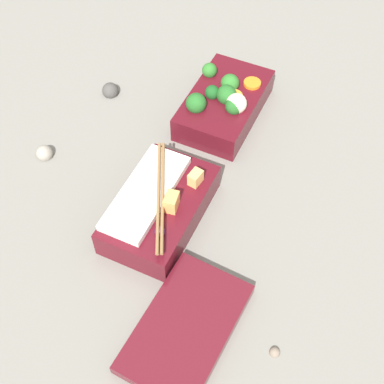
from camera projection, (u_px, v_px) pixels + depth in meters
The scene contains 7 objects.
ground_plane at pixel (195, 161), 0.94m from camera, with size 3.00×3.00×0.00m, color slate.
bento_tray_vegetable at pixel (223, 103), 0.98m from camera, with size 0.20×0.12×0.08m.
bento_tray_rice at pixel (160, 207), 0.84m from camera, with size 0.20×0.12×0.08m.
bento_lid at pixel (186, 328), 0.74m from camera, with size 0.20×0.12×0.02m, color #510F19.
pebble_0 at pixel (45, 153), 0.94m from camera, with size 0.03×0.03×0.03m, color gray.
pebble_1 at pixel (275, 351), 0.73m from camera, with size 0.02×0.02×0.02m, color #7A6B5B.
pebble_2 at pixel (110, 91), 1.04m from camera, with size 0.03×0.03×0.03m, color #474442.
Camera 1 is at (0.55, 0.25, 0.72)m, focal length 50.00 mm.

